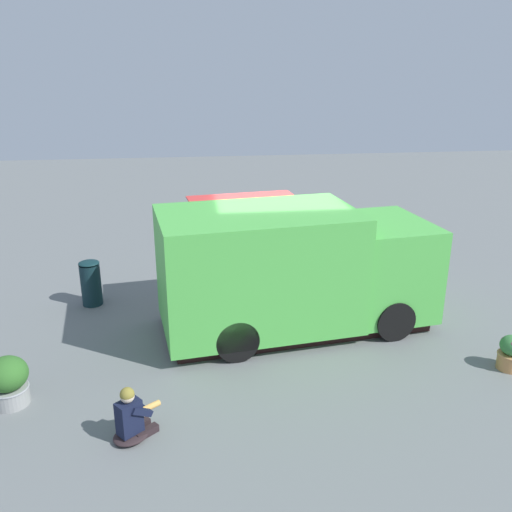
# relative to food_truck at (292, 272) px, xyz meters

# --- Properties ---
(ground_plane) EXTENTS (40.00, 40.00, 0.00)m
(ground_plane) POSITION_rel_food_truck_xyz_m (1.16, 0.16, -1.18)
(ground_plane) COLOR slate
(food_truck) EXTENTS (3.17, 5.51, 2.44)m
(food_truck) POSITION_rel_food_truck_xyz_m (0.00, 0.00, 0.00)
(food_truck) COLOR #51BB49
(food_truck) RESTS_ON ground_plane
(person_customer) EXTENTS (0.69, 0.77, 0.84)m
(person_customer) POSITION_rel_food_truck_xyz_m (-3.13, 2.86, -0.86)
(person_customer) COLOR #2A1F22
(person_customer) RESTS_ON ground_plane
(planter_flowering_near) EXTENTS (0.62, 0.62, 0.76)m
(planter_flowering_near) POSITION_rel_food_truck_xyz_m (5.94, -4.31, -0.81)
(planter_flowering_near) COLOR #C07349
(planter_flowering_near) RESTS_ON ground_plane
(planter_flowering_far) EXTENTS (0.64, 0.64, 0.80)m
(planter_flowering_far) POSITION_rel_food_truck_xyz_m (-2.05, 4.82, -0.77)
(planter_flowering_far) COLOR gray
(planter_flowering_far) RESTS_ON ground_plane
(planter_flowering_side) EXTENTS (0.45, 0.45, 0.63)m
(planter_flowering_side) POSITION_rel_food_truck_xyz_m (-2.04, -3.47, -0.87)
(planter_flowering_side) COLOR #BB814B
(planter_flowering_side) RESTS_ON ground_plane
(plaza_bench) EXTENTS (1.74, 0.65, 0.50)m
(plaza_bench) POSITION_rel_food_truck_xyz_m (5.40, -0.43, -0.81)
(plaza_bench) COLOR brown
(plaza_bench) RESTS_ON ground_plane
(trash_bin) EXTENTS (0.44, 0.44, 1.01)m
(trash_bin) POSITION_rel_food_truck_xyz_m (1.62, 4.13, -0.67)
(trash_bin) COLOR #112930
(trash_bin) RESTS_ON ground_plane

